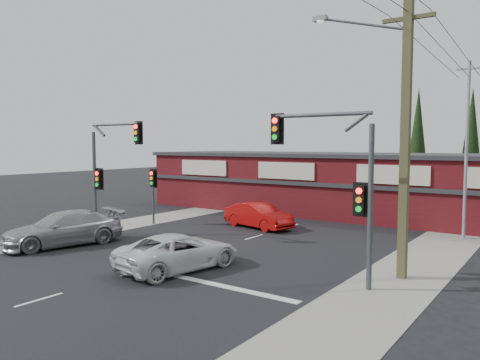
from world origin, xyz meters
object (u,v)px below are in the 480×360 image
Objects in this scene: utility_pole at (402,128)px; white_suv at (179,252)px; shop_building at (326,182)px; red_sedan at (258,215)px; silver_suv at (63,229)px.

white_suv is at bearing -153.03° from utility_pole.
shop_building is at bearing -72.93° from white_suv.
red_sedan is 0.16× the size of shop_building.
white_suv is 0.50× the size of utility_pole.
red_sedan is at bearing -92.18° from shop_building.
red_sedan reaches higher than white_suv.
utility_pole reaches higher than shop_building.
silver_suv is at bearing -106.93° from shop_building.
shop_building reaches higher than silver_suv.
silver_suv is at bearing 164.58° from red_sedan.
utility_pole is at bearing -56.24° from shop_building.
white_suv is 0.90× the size of silver_suv.
silver_suv is 18.58m from shop_building.
shop_building is 17.15m from utility_pole.
utility_pole reaches higher than white_suv.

